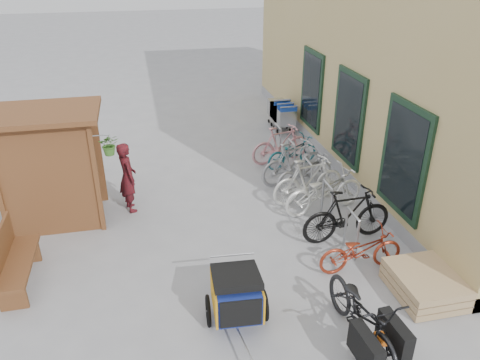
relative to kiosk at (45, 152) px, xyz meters
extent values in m
plane|color=#9B9B9D|center=(3.28, -2.47, -1.55)|extent=(80.00, 80.00, 0.00)
cube|color=tan|center=(9.78, 2.03, 1.95)|extent=(6.00, 13.00, 7.00)
cube|color=#9B9B9D|center=(6.86, 2.03, -1.40)|extent=(0.18, 13.00, 0.30)
cube|color=black|center=(6.75, -1.97, 0.05)|extent=(0.06, 1.50, 2.20)
cube|color=black|center=(6.72, -1.97, 0.05)|extent=(0.02, 1.25, 1.95)
cube|color=black|center=(6.75, 0.53, 0.05)|extent=(0.06, 1.50, 2.20)
cube|color=black|center=(6.72, 0.53, 0.05)|extent=(0.02, 1.25, 1.95)
cube|color=black|center=(6.75, 3.03, 0.05)|extent=(0.06, 1.50, 2.20)
cube|color=black|center=(6.72, 3.03, 0.05)|extent=(0.02, 1.25, 1.95)
cube|color=brown|center=(0.98, -0.62, -0.40)|extent=(0.09, 0.09, 2.30)
cube|color=brown|center=(-0.82, 0.68, -0.40)|extent=(0.09, 0.09, 2.30)
cube|color=brown|center=(0.98, 0.68, -0.40)|extent=(0.09, 0.09, 2.30)
cube|color=brown|center=(-0.79, 0.03, -0.40)|extent=(0.05, 1.30, 2.30)
cube|color=brown|center=(0.08, -0.59, -0.40)|extent=(1.80, 0.05, 2.30)
cube|color=brown|center=(0.08, 0.65, -0.40)|extent=(1.80, 0.05, 2.30)
cube|color=brown|center=(0.08, 0.03, 0.80)|extent=(2.15, 1.65, 0.10)
cube|color=brown|center=(-0.12, 0.03, -0.65)|extent=(1.30, 1.15, 0.04)
cube|color=brown|center=(-0.12, 0.03, -0.05)|extent=(1.30, 1.15, 0.04)
cylinder|color=#A5A8AD|center=(1.16, -0.62, 0.50)|extent=(0.36, 0.02, 0.02)
imported|color=#3A6C25|center=(1.31, -0.62, 0.30)|extent=(0.38, 0.33, 0.42)
cylinder|color=#A5A8AD|center=(5.58, -2.72, -1.13)|extent=(0.05, 0.05, 0.84)
cylinder|color=#A5A8AD|center=(5.58, -2.22, -1.13)|extent=(0.05, 0.05, 0.84)
cylinder|color=#A5A8AD|center=(5.58, -2.47, -0.71)|extent=(0.05, 0.50, 0.05)
cylinder|color=#A5A8AD|center=(5.58, -1.52, -1.13)|extent=(0.05, 0.05, 0.84)
cylinder|color=#A5A8AD|center=(5.58, -1.02, -1.13)|extent=(0.05, 0.05, 0.84)
cylinder|color=#A5A8AD|center=(5.58, -1.27, -0.71)|extent=(0.05, 0.50, 0.05)
cylinder|color=#A5A8AD|center=(5.58, -0.32, -1.13)|extent=(0.05, 0.05, 0.84)
cylinder|color=#A5A8AD|center=(5.58, 0.18, -1.13)|extent=(0.05, 0.05, 0.84)
cylinder|color=#A5A8AD|center=(5.58, -0.07, -0.71)|extent=(0.05, 0.50, 0.05)
cylinder|color=#A5A8AD|center=(5.58, 0.88, -1.13)|extent=(0.05, 0.05, 0.84)
cylinder|color=#A5A8AD|center=(5.58, 1.38, -1.13)|extent=(0.05, 0.05, 0.84)
cylinder|color=#A5A8AD|center=(5.58, 1.13, -0.71)|extent=(0.05, 0.50, 0.05)
cylinder|color=#A5A8AD|center=(5.58, 2.08, -1.13)|extent=(0.05, 0.05, 0.84)
cylinder|color=#A5A8AD|center=(5.58, 2.58, -1.13)|extent=(0.05, 0.05, 0.84)
cylinder|color=#A5A8AD|center=(5.58, 2.33, -0.71)|extent=(0.05, 0.50, 0.05)
cube|color=tan|center=(6.28, -3.87, -1.48)|extent=(1.00, 1.20, 0.12)
cube|color=tan|center=(6.28, -3.87, -1.34)|extent=(1.00, 1.20, 0.12)
cube|color=tan|center=(6.28, -3.87, -1.20)|extent=(1.00, 1.20, 0.12)
cube|color=brown|center=(-0.32, -2.13, -1.10)|extent=(0.50, 1.62, 0.06)
cube|color=brown|center=(-0.54, -2.13, -0.80)|extent=(0.07, 1.61, 0.54)
cube|color=brown|center=(-0.32, -2.78, -1.34)|extent=(0.43, 0.07, 0.43)
cube|color=brown|center=(-0.32, -1.49, -1.34)|extent=(0.43, 0.07, 0.43)
cube|color=silver|center=(6.28, 3.98, -0.98)|extent=(0.52, 0.80, 0.49)
cube|color=#1B45B5|center=(6.28, 3.57, -0.65)|extent=(0.52, 0.04, 0.17)
cylinder|color=silver|center=(6.28, 3.54, -0.59)|extent=(0.55, 0.03, 0.03)
cylinder|color=black|center=(6.07, 3.65, -1.50)|extent=(0.04, 0.11, 0.11)
cube|color=silver|center=(6.28, 4.31, -0.98)|extent=(0.52, 0.80, 0.49)
cube|color=#1B45B5|center=(6.28, 3.90, -0.65)|extent=(0.52, 0.04, 0.17)
cylinder|color=silver|center=(6.28, 3.87, -0.59)|extent=(0.55, 0.03, 0.03)
cylinder|color=black|center=(6.07, 3.98, -1.50)|extent=(0.04, 0.11, 0.11)
cube|color=silver|center=(6.28, 4.64, -0.98)|extent=(0.52, 0.80, 0.49)
cube|color=#1B45B5|center=(6.28, 4.23, -0.65)|extent=(0.52, 0.04, 0.17)
cylinder|color=silver|center=(6.28, 4.21, -0.59)|extent=(0.55, 0.03, 0.03)
cylinder|color=black|center=(6.07, 4.31, -1.50)|extent=(0.04, 0.11, 0.11)
cube|color=navy|center=(3.10, -3.78, -1.06)|extent=(0.70, 0.90, 0.50)
cube|color=orange|center=(2.76, -3.75, -1.06)|extent=(0.09, 0.86, 0.50)
cube|color=orange|center=(3.45, -3.80, -1.06)|extent=(0.09, 0.86, 0.50)
cube|color=black|center=(3.07, -4.23, -1.03)|extent=(0.61, 0.07, 0.46)
cube|color=black|center=(3.11, -3.73, -0.76)|extent=(0.76, 0.87, 0.24)
torus|color=black|center=(2.66, -3.75, -1.32)|extent=(0.09, 0.50, 0.50)
torus|color=black|center=(3.54, -3.81, -1.32)|extent=(0.09, 0.50, 0.50)
cylinder|color=#B7B7BC|center=(3.05, -4.51, -1.32)|extent=(0.08, 0.73, 0.03)
cylinder|color=#B7B7BC|center=(3.13, -3.31, -0.66)|extent=(0.69, 0.08, 0.03)
imported|color=black|center=(4.77, -4.58, -1.05)|extent=(0.79, 1.96, 1.01)
cube|color=black|center=(4.56, -5.14, -1.10)|extent=(0.22, 0.66, 0.45)
cube|color=black|center=(5.05, -5.01, -1.10)|extent=(0.22, 0.66, 0.45)
cube|color=orange|center=(4.81, -5.08, -1.05)|extent=(0.13, 0.19, 0.12)
imported|color=maroon|center=(1.54, 0.11, -0.77)|extent=(0.52, 0.66, 1.57)
imported|color=maroon|center=(5.52, -3.00, -1.14)|extent=(1.58, 0.59, 0.82)
imported|color=black|center=(5.68, -2.04, -1.00)|extent=(1.88, 0.62, 1.11)
imported|color=white|center=(5.67, -0.88, -1.05)|extent=(1.99, 1.02, 1.00)
imported|color=white|center=(5.48, -0.39, -1.02)|extent=(1.84, 0.83, 1.07)
imported|color=#A7A7AC|center=(5.64, 0.27, -1.12)|extent=(1.73, 1.07, 0.86)
imported|color=#A7A7AC|center=(5.46, 0.64, -1.02)|extent=(1.85, 0.98, 1.07)
imported|color=#1C6370|center=(5.73, 1.52, -1.14)|extent=(1.64, 1.01, 0.81)
imported|color=pink|center=(5.51, 1.85, -1.04)|extent=(1.76, 0.83, 1.02)
camera|label=1|loc=(1.95, -9.23, 3.65)|focal=35.00mm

